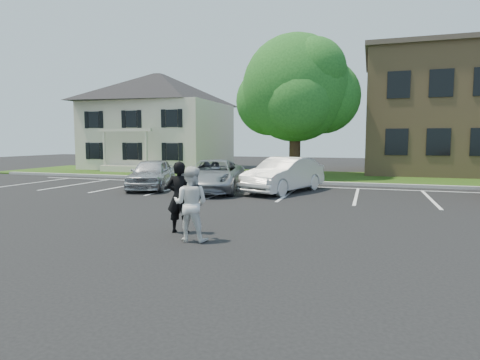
# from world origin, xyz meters

# --- Properties ---
(ground_plane) EXTENTS (90.00, 90.00, 0.00)m
(ground_plane) POSITION_xyz_m (0.00, 0.00, 0.00)
(ground_plane) COLOR black
(ground_plane) RESTS_ON ground
(curb) EXTENTS (40.00, 0.30, 0.15)m
(curb) POSITION_xyz_m (0.00, 12.00, 0.07)
(curb) COLOR gray
(curb) RESTS_ON ground
(grass_strip) EXTENTS (44.00, 8.00, 0.08)m
(grass_strip) POSITION_xyz_m (0.00, 16.00, 0.04)
(grass_strip) COLOR #213F0C
(grass_strip) RESTS_ON ground
(stall_lines) EXTENTS (34.00, 5.36, 0.01)m
(stall_lines) POSITION_xyz_m (1.40, 8.95, 0.01)
(stall_lines) COLOR white
(stall_lines) RESTS_ON ground
(house) EXTENTS (10.30, 9.22, 7.60)m
(house) POSITION_xyz_m (-13.00, 19.97, 3.83)
(house) COLOR beige
(house) RESTS_ON ground
(tree) EXTENTS (7.80, 7.20, 8.80)m
(tree) POSITION_xyz_m (-1.12, 16.06, 5.35)
(tree) COLOR black
(tree) RESTS_ON ground
(man_black_suit) EXTENTS (0.72, 0.54, 1.79)m
(man_black_suit) POSITION_xyz_m (-1.20, -0.18, 0.90)
(man_black_suit) COLOR black
(man_black_suit) RESTS_ON ground
(man_white_shirt) EXTENTS (0.88, 0.71, 1.72)m
(man_white_shirt) POSITION_xyz_m (-0.59, -0.84, 0.86)
(man_white_shirt) COLOR white
(man_white_shirt) RESTS_ON ground
(car_silver_west) EXTENTS (2.82, 4.52, 1.44)m
(car_silver_west) POSITION_xyz_m (-6.54, 7.63, 0.72)
(car_silver_west) COLOR #B8B8BD
(car_silver_west) RESTS_ON ground
(car_silver_minivan) EXTENTS (3.29, 5.50, 1.43)m
(car_silver_minivan) POSITION_xyz_m (-3.41, 7.62, 0.72)
(car_silver_minivan) COLOR #9FA2A7
(car_silver_minivan) RESTS_ON ground
(car_white_sedan) EXTENTS (3.15, 4.98, 1.55)m
(car_white_sedan) POSITION_xyz_m (-0.33, 8.34, 0.77)
(car_white_sedan) COLOR silver
(car_white_sedan) RESTS_ON ground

